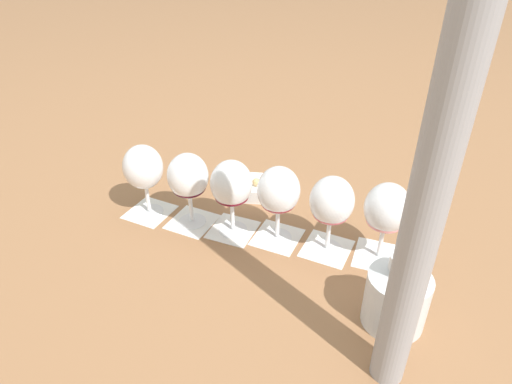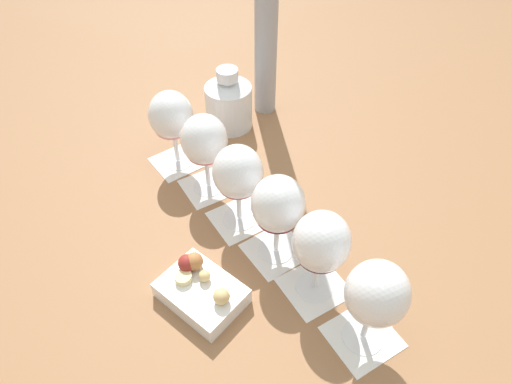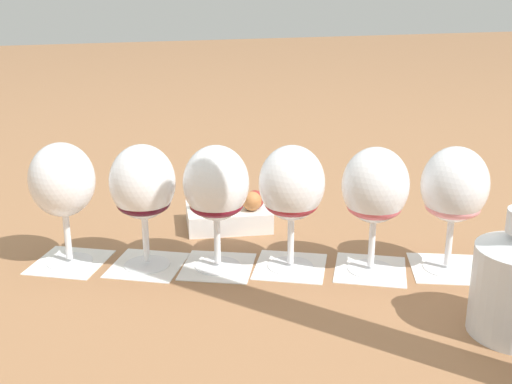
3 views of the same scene
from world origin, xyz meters
name	(u,v)px [view 2 (image 2 of 3)]	position (x,y,z in m)	size (l,w,h in m)	color
ground_plane	(254,233)	(0.00, 0.00, 0.00)	(8.00, 8.00, 0.00)	#936642
tasting_card_0	(178,161)	(-0.26, 0.10, 0.00)	(0.14, 0.14, 0.00)	white
tasting_card_1	(209,186)	(-0.15, 0.07, 0.00)	(0.14, 0.15, 0.00)	white
tasting_card_2	(240,219)	(-0.05, 0.02, 0.00)	(0.14, 0.15, 0.00)	white
tasting_card_3	(276,250)	(0.06, -0.02, 0.00)	(0.14, 0.14, 0.00)	white
tasting_card_4	(314,287)	(0.16, -0.06, 0.00)	(0.14, 0.15, 0.00)	white
tasting_card_5	(362,337)	(0.27, -0.11, 0.00)	(0.14, 0.15, 0.00)	white
wine_glass_0	(171,118)	(-0.26, 0.10, 0.12)	(0.10, 0.10, 0.19)	white
wine_glass_1	(204,143)	(-0.15, 0.07, 0.12)	(0.10, 0.10, 0.19)	white
wine_glass_2	(238,175)	(-0.05, 0.02, 0.12)	(0.10, 0.10, 0.19)	white
wine_glass_3	(278,207)	(0.06, -0.02, 0.12)	(0.10, 0.10, 0.19)	white
wine_glass_4	(321,245)	(0.16, -0.06, 0.12)	(0.10, 0.10, 0.19)	white
wine_glass_5	(376,297)	(0.27, -0.11, 0.12)	(0.10, 0.10, 0.19)	white
ceramic_vase	(229,102)	(-0.23, 0.28, 0.07)	(0.12, 0.12, 0.16)	silver
snack_dish	(201,289)	(-0.01, -0.17, 0.02)	(0.16, 0.13, 0.07)	white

